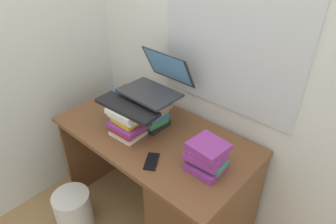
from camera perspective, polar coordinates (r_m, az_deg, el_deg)
ground_plane at (r=2.44m, az=-2.19°, el=-18.36°), size 6.00×6.00×0.00m
wall_back at (r=1.91m, az=5.28°, el=14.44°), size 6.00×0.06×2.60m
wall_left at (r=2.31m, az=-19.39°, el=16.09°), size 0.05×6.00×2.60m
desk at (r=1.98m, az=3.95°, el=-16.16°), size 1.27×0.68×0.76m
book_stack_tall at (r=1.92m, az=-3.33°, el=0.51°), size 0.25×0.20×0.23m
book_stack_keyboard_riser at (r=1.87m, az=-7.55°, el=-1.79°), size 0.23×0.20×0.18m
book_stack_side at (r=1.63m, az=7.25°, el=-8.39°), size 0.22×0.20×0.16m
laptop at (r=1.89m, az=-2.01°, el=5.67°), size 0.36×0.35×0.23m
keyboard at (r=1.81m, az=-7.73°, el=0.86°), size 0.43×0.16×0.02m
computer_mouse at (r=1.75m, az=4.44°, el=-7.40°), size 0.06×0.10×0.04m
mug at (r=2.22m, az=-9.81°, el=2.82°), size 0.11×0.07×0.10m
cell_phone at (r=1.70m, az=-3.08°, el=-9.24°), size 0.13×0.15×0.01m
wastebasket at (r=2.35m, az=-17.26°, el=-17.29°), size 0.26×0.26×0.31m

